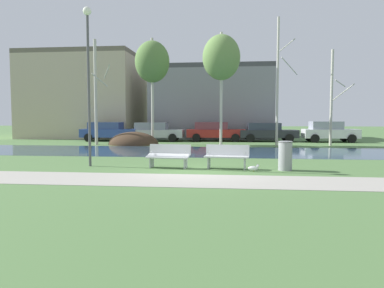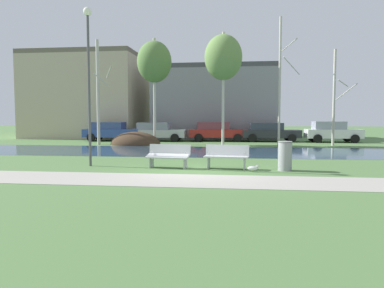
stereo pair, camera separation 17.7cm
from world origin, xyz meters
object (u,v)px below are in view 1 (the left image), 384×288
(parked_van_nearest_blue, at_px, (109,131))
(bench_right, at_px, (227,156))
(trash_bin, at_px, (285,155))
(parked_sedan_second_silver, at_px, (155,131))
(parked_suv_fifth_white, at_px, (329,131))
(parked_wagon_fourth_dark, at_px, (267,132))
(bench_left, at_px, (169,155))
(seagull, at_px, (254,168))
(streetlamp, at_px, (88,63))
(parked_hatch_third_red, at_px, (215,131))

(parked_van_nearest_blue, bearing_deg, bench_right, -57.43)
(parked_van_nearest_blue, bearing_deg, trash_bin, -52.55)
(bench_right, xyz_separation_m, parked_van_nearest_blue, (-9.66, 15.12, 0.33))
(parked_sedan_second_silver, bearing_deg, parked_suv_fifth_white, 1.65)
(trash_bin, distance_m, parked_sedan_second_silver, 17.45)
(parked_wagon_fourth_dark, bearing_deg, bench_left, -107.67)
(parked_van_nearest_blue, relative_size, parked_suv_fifth_white, 1.10)
(bench_left, distance_m, bench_right, 2.15)
(seagull, distance_m, parked_suv_fifth_white, 17.63)
(parked_van_nearest_blue, relative_size, parked_wagon_fourth_dark, 1.00)
(trash_bin, distance_m, streetlamp, 8.08)
(parked_hatch_third_red, bearing_deg, bench_right, -85.59)
(bench_left, distance_m, seagull, 3.17)
(trash_bin, bearing_deg, parked_van_nearest_blue, 127.45)
(streetlamp, bearing_deg, parked_van_nearest_blue, 106.42)
(trash_bin, bearing_deg, bench_right, 175.02)
(trash_bin, xyz_separation_m, parked_suv_fifth_white, (5.49, 15.88, 0.29))
(bench_right, distance_m, parked_wagon_fourth_dark, 16.11)
(bench_right, relative_size, parked_wagon_fourth_dark, 0.37)
(parked_sedan_second_silver, xyz_separation_m, parked_wagon_fourth_dark, (8.87, 0.53, -0.01))
(bench_right, bearing_deg, parked_sedan_second_silver, 111.32)
(bench_right, bearing_deg, bench_left, 180.00)
(seagull, relative_size, parked_sedan_second_silver, 0.10)
(bench_left, bearing_deg, parked_sedan_second_silver, 104.02)
(parked_hatch_third_red, bearing_deg, parked_van_nearest_blue, -174.81)
(parked_wagon_fourth_dark, bearing_deg, parked_hatch_third_red, 179.33)
(seagull, height_order, parked_suv_fifth_white, parked_suv_fifth_white)
(trash_bin, bearing_deg, parked_wagon_fourth_dark, 87.02)
(bench_right, height_order, seagull, bench_right)
(bench_left, height_order, parked_sedan_second_silver, parked_sedan_second_silver)
(parked_suv_fifth_white, bearing_deg, parked_van_nearest_blue, -178.08)
(parked_sedan_second_silver, bearing_deg, trash_bin, -62.59)
(bench_right, bearing_deg, seagull, -33.77)
(trash_bin, height_order, streetlamp, streetlamp)
(bench_left, xyz_separation_m, parked_hatch_third_red, (0.93, 15.89, 0.33))
(parked_hatch_third_red, bearing_deg, parked_sedan_second_silver, -173.07)
(streetlamp, distance_m, parked_van_nearest_blue, 15.90)
(streetlamp, distance_m, parked_sedan_second_silver, 15.48)
(parked_van_nearest_blue, relative_size, parked_hatch_third_red, 0.98)
(parked_wagon_fourth_dark, bearing_deg, bench_right, -100.35)
(bench_left, distance_m, parked_hatch_third_red, 15.92)
(parked_sedan_second_silver, bearing_deg, parked_van_nearest_blue, -177.08)
(parked_van_nearest_blue, bearing_deg, parked_hatch_third_red, 5.19)
(parked_van_nearest_blue, distance_m, parked_suv_fifth_white, 17.22)
(streetlamp, xyz_separation_m, parked_van_nearest_blue, (-4.40, 14.95, -3.15))
(parked_wagon_fourth_dark, bearing_deg, seagull, -96.77)
(streetlamp, relative_size, parked_wagon_fourth_dark, 1.33)
(parked_hatch_third_red, relative_size, parked_wagon_fourth_dark, 1.02)
(bench_right, relative_size, parked_hatch_third_red, 0.36)
(trash_bin, xyz_separation_m, seagull, (-1.12, -0.45, -0.41))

